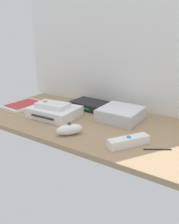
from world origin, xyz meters
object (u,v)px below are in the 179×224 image
at_px(game_console, 54,112).
at_px(game_case, 24,105).
at_px(remote_classic_pad, 53,105).
at_px(stylus_pen, 158,149).
at_px(remote_wand, 129,141).
at_px(mini_computer, 120,114).
at_px(remote_nunchuk, 69,129).
at_px(network_router, 90,105).

height_order(game_console, game_case, game_console).
distance_m(remote_classic_pad, stylus_pen, 0.50).
bearing_deg(game_console, remote_wand, -13.88).
distance_m(mini_computer, remote_nunchuk, 0.26).
xyz_separation_m(game_case, stylus_pen, (0.72, -0.08, -0.00)).
bearing_deg(stylus_pen, game_console, 173.48).
xyz_separation_m(remote_classic_pad, stylus_pen, (0.49, -0.05, -0.05)).
relative_size(network_router, remote_classic_pad, 1.23).
xyz_separation_m(game_console, network_router, (0.07, 0.19, -0.00)).
relative_size(game_console, remote_nunchuk, 2.04).
bearing_deg(stylus_pen, game_case, 173.83).
height_order(mini_computer, stylus_pen, mini_computer).
xyz_separation_m(network_router, stylus_pen, (0.42, -0.24, -0.01)).
xyz_separation_m(mini_computer, remote_nunchuk, (-0.09, -0.24, -0.01)).
bearing_deg(game_console, stylus_pen, -8.98).
height_order(network_router, remote_nunchuk, remote_nunchuk).
distance_m(game_console, mini_computer, 0.29).
xyz_separation_m(mini_computer, remote_classic_pad, (-0.27, -0.13, 0.03)).
bearing_deg(remote_nunchuk, game_case, -161.83).
distance_m(remote_nunchuk, stylus_pen, 0.32).
bearing_deg(network_router, game_console, -106.94).
bearing_deg(network_router, remote_nunchuk, -66.65).
distance_m(game_console, game_case, 0.23).
bearing_deg(network_router, remote_wand, -35.00).
distance_m(remote_wand, remote_nunchuk, 0.22).
relative_size(game_case, remote_nunchuk, 1.86).
bearing_deg(mini_computer, game_case, -168.30).
distance_m(network_router, stylus_pen, 0.48).
bearing_deg(game_case, network_router, 31.99).
bearing_deg(stylus_pen, remote_nunchuk, -168.70).
relative_size(remote_nunchuk, stylus_pen, 1.18).
xyz_separation_m(remote_nunchuk, stylus_pen, (0.31, 0.06, -0.02)).
distance_m(game_case, remote_classic_pad, 0.23).
height_order(game_console, remote_nunchuk, remote_nunchuk).
height_order(network_router, remote_wand, same).
xyz_separation_m(game_case, network_router, (0.30, 0.16, 0.01)).
relative_size(game_case, stylus_pen, 2.20).
relative_size(mini_computer, remote_wand, 1.19).
relative_size(game_console, network_router, 1.15).
relative_size(network_router, remote_wand, 1.31).
bearing_deg(remote_wand, remote_classic_pad, -156.92).
bearing_deg(network_router, remote_classic_pad, -107.12).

